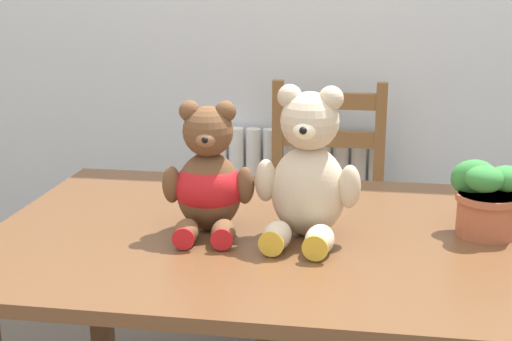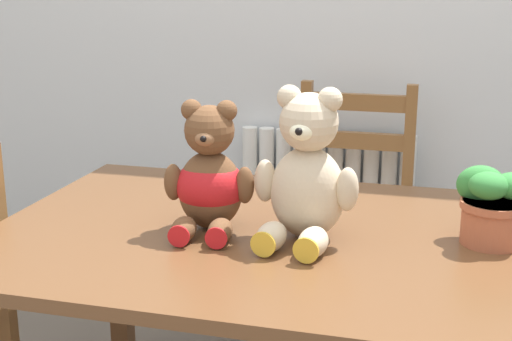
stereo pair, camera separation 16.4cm
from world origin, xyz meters
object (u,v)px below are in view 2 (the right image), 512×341
(wooden_chair_behind, at_px, (350,217))
(teddy_bear_left, at_px, (210,179))
(teddy_bear_right, at_px, (306,175))
(potted_plant, at_px, (492,205))

(wooden_chair_behind, bearing_deg, teddy_bear_left, 76.55)
(wooden_chair_behind, relative_size, teddy_bear_left, 2.98)
(teddy_bear_right, relative_size, potted_plant, 2.04)
(wooden_chair_behind, xyz_separation_m, teddy_bear_right, (0.01, -0.92, 0.40))
(teddy_bear_left, xyz_separation_m, teddy_bear_right, (0.23, -0.00, 0.03))
(potted_plant, bearing_deg, teddy_bear_left, -173.40)
(teddy_bear_left, bearing_deg, potted_plant, -179.93)
(teddy_bear_left, distance_m, potted_plant, 0.64)
(teddy_bear_left, bearing_deg, teddy_bear_right, 172.29)
(teddy_bear_left, relative_size, potted_plant, 1.80)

